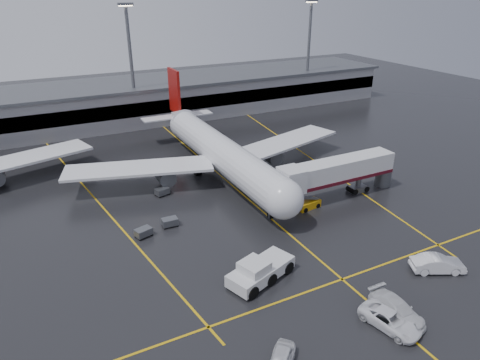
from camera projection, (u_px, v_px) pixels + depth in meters
name	position (u px, v px, depth m)	size (l,w,h in m)	color
ground	(246.00, 197.00, 63.90)	(220.00, 220.00, 0.00)	black
apron_line_centre	(246.00, 197.00, 63.90)	(0.25, 90.00, 0.02)	gold
apron_line_stop	(342.00, 279.00, 46.06)	(60.00, 0.25, 0.02)	gold
apron_line_left	(94.00, 198.00, 63.70)	(0.25, 70.00, 0.02)	gold
apron_line_right	(307.00, 155.00, 79.49)	(0.25, 70.00, 0.02)	gold
terminal	(150.00, 99.00, 101.00)	(122.00, 19.00, 8.60)	gray
light_mast_mid	(131.00, 59.00, 89.93)	(3.00, 1.20, 25.45)	#595B60
light_mast_right	(309.00, 47.00, 108.63)	(3.00, 1.20, 25.45)	#595B60
main_airliner	(218.00, 150.00, 70.04)	(48.80, 45.60, 14.10)	silver
jet_bridge	(338.00, 173.00, 62.35)	(19.90, 3.40, 6.05)	silver
pushback_tractor	(260.00, 271.00, 45.53)	(8.36, 5.52, 2.77)	silver
belt_loader	(308.00, 204.00, 60.59)	(3.72, 2.08, 2.25)	#C88B0B
service_van_a	(390.00, 320.00, 39.34)	(2.63, 5.70, 1.59)	white
service_van_b	(397.00, 309.00, 40.55)	(2.43, 5.97, 1.73)	silver
service_van_c	(438.00, 264.00, 47.01)	(2.00, 5.73, 1.89)	silver
baggage_cart_a	(170.00, 222.00, 56.00)	(2.03, 1.35, 1.12)	#595B60
baggage_cart_b	(143.00, 232.00, 53.68)	(2.29, 1.81, 1.12)	#595B60
baggage_cart_c	(162.00, 191.00, 64.30)	(2.28, 1.80, 1.12)	#595B60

